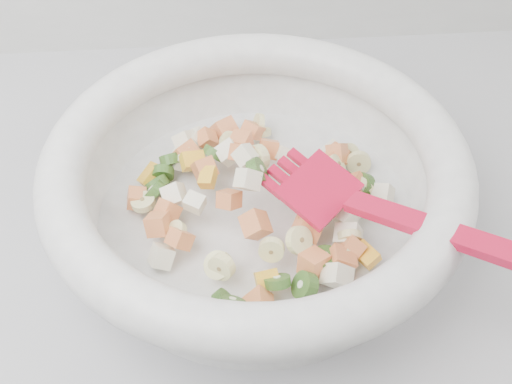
{
  "coord_description": "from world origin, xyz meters",
  "views": [
    {
      "loc": [
        0.05,
        0.96,
        1.4
      ],
      "look_at": [
        0.08,
        1.4,
        0.95
      ],
      "focal_mm": 45.0,
      "sensor_mm": 36.0,
      "label": 1
    }
  ],
  "objects": [
    {
      "name": "mixing_bowl",
      "position": [
        0.09,
        1.4,
        0.96
      ],
      "size": [
        0.45,
        0.41,
        0.14
      ],
      "color": "white",
      "rests_on": "counter"
    }
  ]
}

